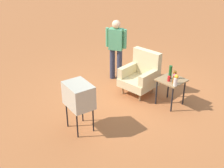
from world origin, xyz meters
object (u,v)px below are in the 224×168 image
at_px(bottle_tall_amber, 174,77).
at_px(flower_vase, 176,80).
at_px(side_table, 171,83).
at_px(bottle_wine_green, 170,72).
at_px(person_standing, 116,46).
at_px(soda_can_red, 169,79).
at_px(armchair, 141,74).
at_px(tv_on_stand, 79,96).

bearing_deg(bottle_tall_amber, flower_vase, -39.05).
bearing_deg(bottle_tall_amber, side_table, 141.52).
bearing_deg(flower_vase, bottle_wine_green, 146.80).
distance_m(side_table, person_standing, 1.90).
height_order(side_table, soda_can_red, soda_can_red).
height_order(armchair, bottle_wine_green, armchair).
height_order(bottle_tall_amber, bottle_wine_green, bottle_wine_green).
bearing_deg(tv_on_stand, flower_vase, 65.93).
xyz_separation_m(armchair, side_table, (0.87, 0.06, 0.05)).
bearing_deg(soda_can_red, tv_on_stand, -107.53).
bearing_deg(person_standing, armchair, -4.65).
height_order(armchair, tv_on_stand, armchair).
relative_size(bottle_wine_green, flower_vase, 1.21).
relative_size(person_standing, soda_can_red, 13.44).
height_order(armchair, side_table, armchair).
bearing_deg(bottle_tall_amber, soda_can_red, 176.86).
relative_size(armchair, flower_vase, 4.00).
distance_m(soda_can_red, flower_vase, 0.26).
relative_size(person_standing, bottle_tall_amber, 5.47).
height_order(person_standing, soda_can_red, person_standing).
bearing_deg(armchair, bottle_wine_green, 4.02).
height_order(soda_can_red, flower_vase, flower_vase).
relative_size(soda_can_red, flower_vase, 0.46).
bearing_deg(soda_can_red, flower_vase, -17.90).
distance_m(bottle_tall_amber, soda_can_red, 0.17).
xyz_separation_m(armchair, bottle_tall_amber, (1.02, -0.06, 0.30)).
distance_m(armchair, person_standing, 1.09).
bearing_deg(bottle_tall_amber, tv_on_stand, -111.37).
xyz_separation_m(armchair, soda_can_red, (0.88, -0.06, 0.21)).
bearing_deg(tv_on_stand, bottle_wine_green, 74.80).
bearing_deg(soda_can_red, side_table, 94.14).
bearing_deg(bottle_wine_green, flower_vase, -33.20).
relative_size(tv_on_stand, flower_vase, 3.89).
distance_m(side_table, bottle_wine_green, 0.26).
bearing_deg(person_standing, bottle_wine_green, -0.73).
bearing_deg(side_table, person_standing, 179.36).
xyz_separation_m(bottle_wine_green, soda_can_red, (0.06, -0.11, -0.10)).
bearing_deg(tv_on_stand, side_table, 73.58).
bearing_deg(bottle_tall_amber, armchair, 176.37).
distance_m(bottle_wine_green, flower_vase, 0.34).
distance_m(tv_on_stand, bottle_tall_amber, 2.15).
relative_size(tv_on_stand, soda_can_red, 8.44).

